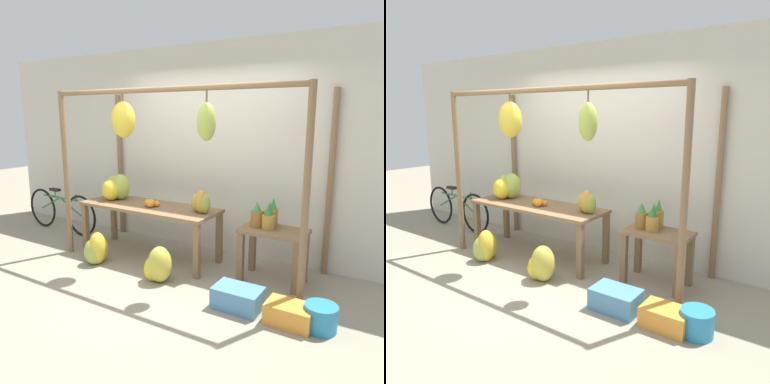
% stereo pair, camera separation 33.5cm
% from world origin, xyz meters
% --- Properties ---
extents(ground_plane, '(20.00, 20.00, 0.00)m').
position_xyz_m(ground_plane, '(0.00, 0.00, 0.00)').
color(ground_plane, gray).
extents(shop_wall_back, '(8.00, 0.08, 2.80)m').
position_xyz_m(shop_wall_back, '(0.00, 1.48, 1.40)').
color(shop_wall_back, beige).
rests_on(shop_wall_back, ground_plane).
extents(stall_awning, '(3.25, 1.23, 2.17)m').
position_xyz_m(stall_awning, '(-0.09, 0.55, 1.54)').
color(stall_awning, brown).
rests_on(stall_awning, ground_plane).
extents(display_table_main, '(1.90, 0.66, 0.70)m').
position_xyz_m(display_table_main, '(-0.54, 0.76, 0.61)').
color(display_table_main, brown).
rests_on(display_table_main, ground_plane).
extents(display_table_side, '(0.73, 0.46, 0.62)m').
position_xyz_m(display_table_side, '(1.13, 0.86, 0.46)').
color(display_table_side, brown).
rests_on(display_table_side, ground_plane).
extents(banana_pile_on_table, '(0.42, 0.46, 0.36)m').
position_xyz_m(banana_pile_on_table, '(-1.16, 0.81, 0.87)').
color(banana_pile_on_table, '#9EB247').
rests_on(banana_pile_on_table, display_table_main).
extents(orange_pile, '(0.21, 0.18, 0.10)m').
position_xyz_m(orange_pile, '(-0.49, 0.71, 0.75)').
color(orange_pile, orange).
rests_on(orange_pile, display_table_main).
extents(pineapple_cluster, '(0.29, 0.31, 0.32)m').
position_xyz_m(pineapple_cluster, '(1.02, 0.89, 0.74)').
color(pineapple_cluster, '#B27F38').
rests_on(pineapple_cluster, display_table_side).
extents(banana_pile_ground_left, '(0.37, 0.38, 0.42)m').
position_xyz_m(banana_pile_ground_left, '(-0.97, 0.21, 0.18)').
color(banana_pile_ground_left, gold).
rests_on(banana_pile_ground_left, ground_plane).
extents(banana_pile_ground_right, '(0.41, 0.35, 0.42)m').
position_xyz_m(banana_pile_ground_right, '(0.02, 0.17, 0.19)').
color(banana_pile_ground_right, gold).
rests_on(banana_pile_ground_right, ground_plane).
extents(fruit_crate_white, '(0.47, 0.31, 0.22)m').
position_xyz_m(fruit_crate_white, '(1.05, 0.10, 0.11)').
color(fruit_crate_white, '#4C84B2').
rests_on(fruit_crate_white, ground_plane).
extents(blue_bucket, '(0.29, 0.29, 0.23)m').
position_xyz_m(blue_bucket, '(1.83, 0.13, 0.12)').
color(blue_bucket, teal).
rests_on(blue_bucket, ground_plane).
extents(parked_bicycle, '(1.61, 0.09, 0.70)m').
position_xyz_m(parked_bicycle, '(-2.47, 0.90, 0.34)').
color(parked_bicycle, black).
rests_on(parked_bicycle, ground_plane).
extents(papaya_pile, '(0.29, 0.20, 0.28)m').
position_xyz_m(papaya_pile, '(0.24, 0.78, 0.83)').
color(papaya_pile, gold).
rests_on(papaya_pile, display_table_main).
extents(fruit_crate_purple, '(0.42, 0.28, 0.19)m').
position_xyz_m(fruit_crate_purple, '(1.57, 0.08, 0.10)').
color(fruit_crate_purple, orange).
rests_on(fruit_crate_purple, ground_plane).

